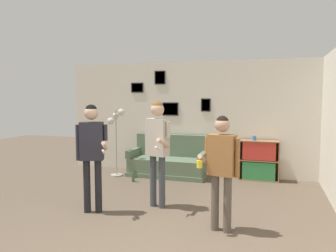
{
  "coord_description": "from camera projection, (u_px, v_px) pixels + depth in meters",
  "views": [
    {
      "loc": [
        1.42,
        -3.12,
        1.85
      ],
      "look_at": [
        -0.3,
        2.27,
        1.35
      ],
      "focal_mm": 35.0,
      "sensor_mm": 36.0,
      "label": 1
    }
  ],
  "objects": [
    {
      "name": "wall_back",
      "position": [
        209.0,
        118.0,
        7.77
      ],
      "size": [
        7.26,
        0.08,
        2.7
      ],
      "color": "silver",
      "rests_on": "ground_plane"
    },
    {
      "name": "couch",
      "position": [
        168.0,
        163.0,
        7.74
      ],
      "size": [
        1.83,
        0.8,
        0.95
      ],
      "color": "#5B7056",
      "rests_on": "ground_plane"
    },
    {
      "name": "bookshelf",
      "position": [
        259.0,
        160.0,
        7.29
      ],
      "size": [
        0.87,
        0.3,
        0.89
      ],
      "color": "olive",
      "rests_on": "ground_plane"
    },
    {
      "name": "floor_lamp",
      "position": [
        116.0,
        128.0,
        7.62
      ],
      "size": [
        0.37,
        0.4,
        1.58
      ],
      "color": "#ADA89E",
      "rests_on": "ground_plane"
    },
    {
      "name": "person_player_foreground_left",
      "position": [
        92.0,
        146.0,
        5.19
      ],
      "size": [
        0.58,
        0.41,
        1.74
      ],
      "color": "black",
      "rests_on": "ground_plane"
    },
    {
      "name": "person_player_foreground_center",
      "position": [
        157.0,
        142.0,
        5.43
      ],
      "size": [
        0.48,
        0.55,
        1.78
      ],
      "color": "#3D4247",
      "rests_on": "ground_plane"
    },
    {
      "name": "person_watcher_holding_cup",
      "position": [
        222.0,
        162.0,
        4.45
      ],
      "size": [
        0.55,
        0.39,
        1.6
      ],
      "color": "brown",
      "rests_on": "ground_plane"
    },
    {
      "name": "bottle_on_floor",
      "position": [
        133.0,
        177.0,
        7.16
      ],
      "size": [
        0.07,
        0.07,
        0.28
      ],
      "color": "#3D6638",
      "rests_on": "ground_plane"
    },
    {
      "name": "drinking_cup",
      "position": [
        254.0,
        138.0,
        7.28
      ],
      "size": [
        0.08,
        0.08,
        0.1
      ],
      "color": "blue",
      "rests_on": "bookshelf"
    }
  ]
}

